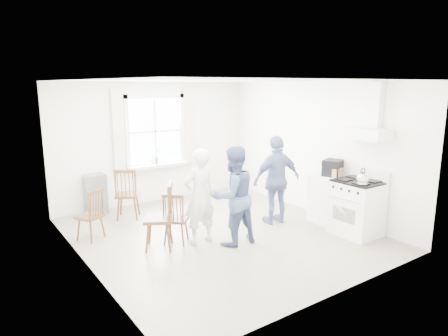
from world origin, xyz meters
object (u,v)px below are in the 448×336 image
(windsor_chair_b, at_px, (174,213))
(low_cabinet, at_px, (327,199))
(stereo_stack, at_px, (333,168))
(person_mid, at_px, (233,196))
(gas_stove, at_px, (356,207))
(person_right, at_px, (277,180))
(windsor_chair_a, at_px, (94,209))
(windsor_chair_c, at_px, (166,209))
(person_left, at_px, (199,196))

(windsor_chair_b, bearing_deg, low_cabinet, -13.30)
(stereo_stack, distance_m, person_mid, 2.11)
(low_cabinet, bearing_deg, stereo_stack, -52.74)
(gas_stove, height_order, person_right, person_right)
(windsor_chair_a, bearing_deg, stereo_stack, -23.22)
(windsor_chair_c, relative_size, person_right, 0.65)
(low_cabinet, height_order, person_mid, person_mid)
(stereo_stack, relative_size, windsor_chair_a, 0.48)
(stereo_stack, bearing_deg, windsor_chair_b, 165.91)
(gas_stove, relative_size, windsor_chair_b, 1.30)
(gas_stove, xyz_separation_m, person_mid, (-1.98, 0.87, 0.32))
(gas_stove, xyz_separation_m, windsor_chair_b, (-2.77, 1.37, 0.04))
(windsor_chair_b, height_order, windsor_chair_c, windsor_chair_c)
(gas_stove, distance_m, low_cabinet, 0.70)
(stereo_stack, distance_m, windsor_chair_b, 3.02)
(windsor_chair_b, relative_size, windsor_chair_c, 0.81)
(windsor_chair_c, bearing_deg, low_cabinet, -11.95)
(low_cabinet, relative_size, windsor_chair_b, 1.04)
(low_cabinet, height_order, person_left, person_left)
(low_cabinet, bearing_deg, gas_stove, -95.68)
(windsor_chair_a, distance_m, windsor_chair_c, 1.28)
(windsor_chair_b, distance_m, person_right, 2.07)
(gas_stove, relative_size, stereo_stack, 2.69)
(stereo_stack, height_order, windsor_chair_a, stereo_stack)
(low_cabinet, distance_m, person_right, 1.02)
(low_cabinet, relative_size, person_mid, 0.56)
(windsor_chair_b, bearing_deg, gas_stove, -26.33)
(gas_stove, distance_m, person_mid, 2.18)
(gas_stove, bearing_deg, person_right, 120.68)
(windsor_chair_c, distance_m, person_mid, 1.08)
(windsor_chair_a, bearing_deg, gas_stove, -31.54)
(windsor_chair_a, height_order, windsor_chair_c, windsor_chair_c)
(stereo_stack, distance_m, person_right, 1.04)
(windsor_chair_c, height_order, person_left, person_left)
(person_mid, bearing_deg, stereo_stack, 174.97)
(low_cabinet, relative_size, person_left, 0.58)
(windsor_chair_c, bearing_deg, person_mid, -26.11)
(low_cabinet, xyz_separation_m, stereo_stack, (0.04, -0.05, 0.60))
(windsor_chair_b, xyz_separation_m, windsor_chair_c, (-0.17, -0.04, 0.12))
(low_cabinet, height_order, windsor_chair_a, low_cabinet)
(gas_stove, xyz_separation_m, person_left, (-2.39, 1.23, 0.30))
(windsor_chair_c, bearing_deg, stereo_stack, -12.72)
(low_cabinet, distance_m, person_mid, 2.09)
(windsor_chair_c, bearing_deg, gas_stove, -24.45)
(windsor_chair_a, relative_size, person_mid, 0.54)
(windsor_chair_c, xyz_separation_m, person_mid, (0.96, -0.47, 0.15))
(person_mid, bearing_deg, person_left, -40.65)
(person_left, bearing_deg, windsor_chair_a, -38.98)
(stereo_stack, xyz_separation_m, windsor_chair_c, (-3.05, 0.69, -0.40))
(windsor_chair_c, relative_size, person_mid, 0.66)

